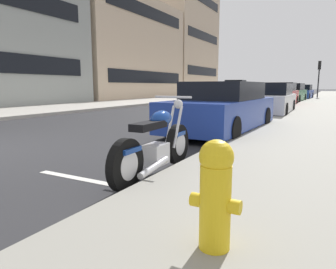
{
  "coord_description": "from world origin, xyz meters",
  "views": [
    {
      "loc": [
        -3.01,
        -6.37,
        1.28
      ],
      "look_at": [
        1.0,
        -4.21,
        0.55
      ],
      "focal_mm": 32.43,
      "sensor_mm": 36.0,
      "label": 1
    }
  ],
  "objects_px": {
    "parked_motorcycle": "(157,146)",
    "parked_car_at_intersection": "(279,95)",
    "parked_car_far_down_curb": "(223,108)",
    "parked_car_mid_block": "(269,99)",
    "parked_car_across_street": "(291,93)",
    "traffic_signal_near_corner": "(319,71)",
    "fire_hydrant": "(215,192)",
    "parked_car_near_corner": "(301,92)",
    "crossing_truck": "(241,89)"
  },
  "relations": [
    {
      "from": "parked_car_mid_block",
      "to": "traffic_signal_near_corner",
      "type": "relative_size",
      "value": 1.26
    },
    {
      "from": "parked_motorcycle",
      "to": "parked_car_at_intersection",
      "type": "bearing_deg",
      "value": 1.02
    },
    {
      "from": "parked_car_across_street",
      "to": "parked_car_near_corner",
      "type": "xyz_separation_m",
      "value": [
        5.47,
        -0.32,
        -0.05
      ]
    },
    {
      "from": "parked_car_near_corner",
      "to": "fire_hydrant",
      "type": "relative_size",
      "value": 5.41
    },
    {
      "from": "fire_hydrant",
      "to": "traffic_signal_near_corner",
      "type": "relative_size",
      "value": 0.22
    },
    {
      "from": "parked_motorcycle",
      "to": "parked_car_near_corner",
      "type": "relative_size",
      "value": 0.51
    },
    {
      "from": "parked_car_at_intersection",
      "to": "fire_hydrant",
      "type": "distance_m",
      "value": 18.59
    },
    {
      "from": "parked_car_far_down_curb",
      "to": "parked_car_mid_block",
      "type": "relative_size",
      "value": 1.04
    },
    {
      "from": "crossing_truck",
      "to": "fire_hydrant",
      "type": "relative_size",
      "value": 6.66
    },
    {
      "from": "parked_car_mid_block",
      "to": "traffic_signal_near_corner",
      "type": "bearing_deg",
      "value": -4.1
    },
    {
      "from": "fire_hydrant",
      "to": "parked_car_across_street",
      "type": "bearing_deg",
      "value": 5.26
    },
    {
      "from": "parked_car_near_corner",
      "to": "crossing_truck",
      "type": "xyz_separation_m",
      "value": [
        3.14,
        6.56,
        0.24
      ]
    },
    {
      "from": "parked_car_near_corner",
      "to": "parked_car_mid_block",
      "type": "bearing_deg",
      "value": -176.99
    },
    {
      "from": "parked_motorcycle",
      "to": "parked_car_mid_block",
      "type": "distance_m",
      "value": 10.7
    },
    {
      "from": "parked_car_far_down_curb",
      "to": "crossing_truck",
      "type": "height_order",
      "value": "crossing_truck"
    },
    {
      "from": "parked_motorcycle",
      "to": "parked_car_at_intersection",
      "type": "xyz_separation_m",
      "value": [
        16.7,
        0.75,
        0.27
      ]
    },
    {
      "from": "parked_car_mid_block",
      "to": "parked_car_at_intersection",
      "type": "relative_size",
      "value": 1.02
    },
    {
      "from": "parked_car_at_intersection",
      "to": "crossing_truck",
      "type": "relative_size",
      "value": 0.85
    },
    {
      "from": "parked_car_far_down_curb",
      "to": "crossing_truck",
      "type": "xyz_separation_m",
      "value": [
        26.73,
        6.5,
        0.23
      ]
    },
    {
      "from": "parked_car_mid_block",
      "to": "traffic_signal_near_corner",
      "type": "height_order",
      "value": "traffic_signal_near_corner"
    },
    {
      "from": "parked_motorcycle",
      "to": "parked_car_mid_block",
      "type": "xyz_separation_m",
      "value": [
        10.69,
        0.32,
        0.24
      ]
    },
    {
      "from": "parked_car_at_intersection",
      "to": "traffic_signal_near_corner",
      "type": "bearing_deg",
      "value": -6.45
    },
    {
      "from": "parked_motorcycle",
      "to": "parked_car_at_intersection",
      "type": "height_order",
      "value": "parked_car_at_intersection"
    },
    {
      "from": "parked_car_mid_block",
      "to": "crossing_truck",
      "type": "xyz_separation_m",
      "value": [
        20.56,
        6.68,
        0.23
      ]
    },
    {
      "from": "parked_motorcycle",
      "to": "parked_car_across_street",
      "type": "bearing_deg",
      "value": 0.33
    },
    {
      "from": "parked_car_at_intersection",
      "to": "crossing_truck",
      "type": "distance_m",
      "value": 15.83
    },
    {
      "from": "parked_car_mid_block",
      "to": "parked_car_across_street",
      "type": "distance_m",
      "value": 11.95
    },
    {
      "from": "parked_car_far_down_curb",
      "to": "crossing_truck",
      "type": "distance_m",
      "value": 27.51
    },
    {
      "from": "parked_car_far_down_curb",
      "to": "parked_car_near_corner",
      "type": "distance_m",
      "value": 23.58
    },
    {
      "from": "parked_car_far_down_curb",
      "to": "parked_car_at_intersection",
      "type": "xyz_separation_m",
      "value": [
        12.18,
        0.26,
        0.04
      ]
    },
    {
      "from": "parked_car_across_street",
      "to": "crossing_truck",
      "type": "height_order",
      "value": "crossing_truck"
    },
    {
      "from": "parked_car_at_intersection",
      "to": "crossing_truck",
      "type": "bearing_deg",
      "value": 23.22
    },
    {
      "from": "crossing_truck",
      "to": "parked_car_across_street",
      "type": "bearing_deg",
      "value": 126.92
    },
    {
      "from": "parked_car_near_corner",
      "to": "fire_hydrant",
      "type": "distance_m",
      "value": 29.92
    },
    {
      "from": "parked_car_across_street",
      "to": "crossing_truck",
      "type": "bearing_deg",
      "value": 39.09
    },
    {
      "from": "parked_car_mid_block",
      "to": "fire_hydrant",
      "type": "distance_m",
      "value": 12.57
    },
    {
      "from": "parked_car_mid_block",
      "to": "parked_car_near_corner",
      "type": "distance_m",
      "value": 17.42
    },
    {
      "from": "parked_motorcycle",
      "to": "traffic_signal_near_corner",
      "type": "bearing_deg",
      "value": -3.19
    },
    {
      "from": "parked_car_mid_block",
      "to": "parked_car_across_street",
      "type": "bearing_deg",
      "value": 1.33
    },
    {
      "from": "parked_car_mid_block",
      "to": "parked_car_at_intersection",
      "type": "bearing_deg",
      "value": 3.44
    },
    {
      "from": "parked_car_far_down_curb",
      "to": "traffic_signal_near_corner",
      "type": "height_order",
      "value": "traffic_signal_near_corner"
    },
    {
      "from": "parked_car_across_street",
      "to": "traffic_signal_near_corner",
      "type": "xyz_separation_m",
      "value": [
        8.51,
        -1.63,
        2.05
      ]
    },
    {
      "from": "parked_car_mid_block",
      "to": "parked_car_near_corner",
      "type": "relative_size",
      "value": 1.08
    },
    {
      "from": "parked_car_far_down_curb",
      "to": "fire_hydrant",
      "type": "xyz_separation_m",
      "value": [
        -6.28,
        -1.99,
        -0.11
      ]
    },
    {
      "from": "parked_motorcycle",
      "to": "parked_car_near_corner",
      "type": "xyz_separation_m",
      "value": [
        28.11,
        0.43,
        0.22
      ]
    },
    {
      "from": "parked_car_across_street",
      "to": "parked_car_at_intersection",
      "type": "bearing_deg",
      "value": -176.9
    },
    {
      "from": "parked_car_far_down_curb",
      "to": "parked_car_at_intersection",
      "type": "bearing_deg",
      "value": 3.43
    },
    {
      "from": "parked_car_far_down_curb",
      "to": "traffic_signal_near_corner",
      "type": "distance_m",
      "value": 26.74
    },
    {
      "from": "parked_car_across_street",
      "to": "parked_motorcycle",
      "type": "bearing_deg",
      "value": -174.94
    },
    {
      "from": "parked_car_across_street",
      "to": "parked_car_near_corner",
      "type": "bearing_deg",
      "value": -0.14
    }
  ]
}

